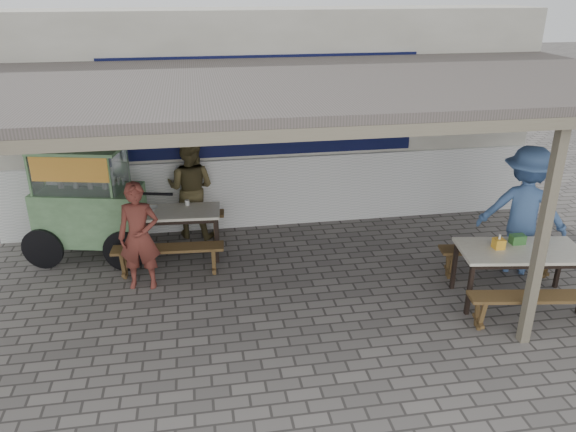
# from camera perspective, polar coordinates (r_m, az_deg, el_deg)

# --- Properties ---
(ground) EXTENTS (60.00, 60.00, 0.00)m
(ground) POSITION_cam_1_polar(r_m,az_deg,el_deg) (7.19, 2.42, -10.21)
(ground) COLOR #68625E
(ground) RESTS_ON ground
(back_wall) EXTENTS (9.00, 1.28, 3.50)m
(back_wall) POSITION_cam_1_polar(r_m,az_deg,el_deg) (9.80, -1.78, 9.90)
(back_wall) COLOR beige
(back_wall) RESTS_ON ground
(warung_roof) EXTENTS (9.00, 4.21, 2.81)m
(warung_roof) POSITION_cam_1_polar(r_m,az_deg,el_deg) (7.01, 1.38, 12.97)
(warung_roof) COLOR #4F4744
(warung_roof) RESTS_ON ground
(table_left) EXTENTS (1.50, 0.73, 0.75)m
(table_left) POSITION_cam_1_polar(r_m,az_deg,el_deg) (8.54, -11.84, -0.00)
(table_left) COLOR beige
(table_left) RESTS_ON ground
(bench_left_street) EXTENTS (1.58, 0.38, 0.45)m
(bench_left_street) POSITION_cam_1_polar(r_m,az_deg,el_deg) (8.13, -12.04, -3.79)
(bench_left_street) COLOR brown
(bench_left_street) RESTS_ON ground
(bench_left_wall) EXTENTS (1.58, 0.38, 0.45)m
(bench_left_wall) POSITION_cam_1_polar(r_m,az_deg,el_deg) (9.22, -11.35, -0.43)
(bench_left_wall) COLOR brown
(bench_left_wall) RESTS_ON ground
(table_right) EXTENTS (1.65, 0.98, 0.75)m
(table_right) POSITION_cam_1_polar(r_m,az_deg,el_deg) (7.79, 22.53, -3.63)
(table_right) COLOR beige
(table_right) RESTS_ON ground
(bench_right_street) EXTENTS (1.68, 0.52, 0.45)m
(bench_right_street) POSITION_cam_1_polar(r_m,az_deg,el_deg) (7.44, 23.97, -8.08)
(bench_right_street) COLOR brown
(bench_right_street) RESTS_ON ground
(bench_right_wall) EXTENTS (1.68, 0.52, 0.45)m
(bench_right_wall) POSITION_cam_1_polar(r_m,az_deg,el_deg) (8.45, 20.60, -3.74)
(bench_right_wall) COLOR brown
(bench_right_wall) RESTS_ON ground
(vendor_cart) EXTENTS (2.23, 1.19, 1.73)m
(vendor_cart) POSITION_cam_1_polar(r_m,az_deg,el_deg) (8.76, -19.75, 1.59)
(vendor_cart) COLOR #72A56E
(vendor_cart) RESTS_ON ground
(patron_street_side) EXTENTS (0.59, 0.42, 1.51)m
(patron_street_side) POSITION_cam_1_polar(r_m,az_deg,el_deg) (7.76, -14.89, -2.03)
(patron_street_side) COLOR brown
(patron_street_side) RESTS_ON ground
(patron_wall_side) EXTENTS (0.97, 0.87, 1.64)m
(patron_wall_side) POSITION_cam_1_polar(r_m,az_deg,el_deg) (9.17, -9.84, 2.79)
(patron_wall_side) COLOR brown
(patron_wall_side) RESTS_ON ground
(patron_right_table) EXTENTS (1.39, 1.20, 1.86)m
(patron_right_table) POSITION_cam_1_polar(r_m,az_deg,el_deg) (8.54, 22.82, 0.52)
(patron_right_table) COLOR #44669D
(patron_right_table) RESTS_ON ground
(tissue_box) EXTENTS (0.13, 0.13, 0.13)m
(tissue_box) POSITION_cam_1_polar(r_m,az_deg,el_deg) (7.65, 20.61, -2.64)
(tissue_box) COLOR gold
(tissue_box) RESTS_ON table_right
(donation_box) EXTENTS (0.18, 0.12, 0.12)m
(donation_box) POSITION_cam_1_polar(r_m,az_deg,el_deg) (7.88, 22.29, -2.19)
(donation_box) COLOR #377333
(donation_box) RESTS_ON table_right
(condiment_jar) EXTENTS (0.07, 0.07, 0.08)m
(condiment_jar) POSITION_cam_1_polar(r_m,az_deg,el_deg) (8.67, -10.21, 1.35)
(condiment_jar) COLOR beige
(condiment_jar) RESTS_ON table_left
(condiment_bowl) EXTENTS (0.22, 0.22, 0.05)m
(condiment_bowl) POSITION_cam_1_polar(r_m,az_deg,el_deg) (8.60, -13.72, 0.73)
(condiment_bowl) COLOR silver
(condiment_bowl) RESTS_ON table_left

